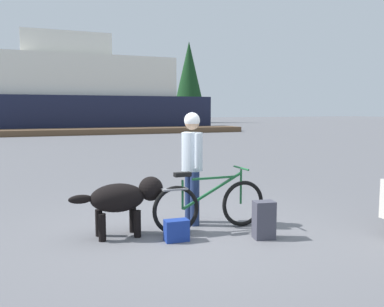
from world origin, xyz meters
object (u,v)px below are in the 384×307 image
bicycle (210,205)px  person_cyclist (192,157)px  handbag_pannier (177,230)px  ferry_boat (31,95)px  backpack (264,220)px  dog (124,198)px

bicycle → person_cyclist: (-0.11, 0.41, 0.65)m
handbag_pannier → ferry_boat: (-1.11, 31.26, 2.79)m
backpack → handbag_pannier: 1.20m
dog → ferry_boat: size_ratio=0.05×
person_cyclist → backpack: size_ratio=3.32×
ferry_boat → dog: bearing=-89.0°
person_cyclist → backpack: person_cyclist is taller
backpack → ferry_boat: (-2.25, 31.60, 2.68)m
ferry_boat → backpack: bearing=-85.9°
person_cyclist → handbag_pannier: bearing=-125.9°
handbag_pannier → ferry_boat: 31.40m
bicycle → backpack: bicycle is taller
dog → backpack: (1.73, -0.84, -0.28)m
bicycle → backpack: size_ratio=3.42×
ferry_boat → bicycle: bearing=-86.8°
ferry_boat → handbag_pannier: bearing=-88.0°
bicycle → person_cyclist: bearing=104.7°
bicycle → person_cyclist: 0.78m
dog → ferry_boat: ferry_boat is taller
handbag_pannier → ferry_boat: size_ratio=0.01×
bicycle → dog: 1.24m
person_cyclist → backpack: (0.63, -1.05, -0.77)m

